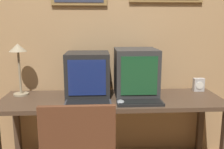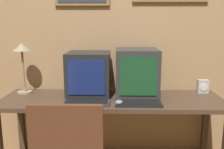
# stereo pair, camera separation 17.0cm
# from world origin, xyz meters

# --- Properties ---
(wall_back) EXTENTS (8.00, 0.08, 2.60)m
(wall_back) POSITION_xyz_m (0.00, 1.45, 1.31)
(wall_back) COLOR tan
(wall_back) RESTS_ON ground_plane
(desk) EXTENTS (1.98, 0.60, 0.73)m
(desk) POSITION_xyz_m (0.00, 1.09, 0.65)
(desk) COLOR #4C3828
(desk) RESTS_ON ground_plane
(monitor_left) EXTENTS (0.39, 0.38, 0.40)m
(monitor_left) POSITION_xyz_m (-0.22, 1.19, 0.93)
(monitor_left) COLOR black
(monitor_left) RESTS_ON desk
(monitor_right) EXTENTS (0.38, 0.40, 0.44)m
(monitor_right) POSITION_xyz_m (0.22, 1.17, 0.95)
(monitor_right) COLOR #333333
(monitor_right) RESTS_ON desk
(keyboard_main) EXTENTS (0.38, 0.16, 0.03)m
(keyboard_main) POSITION_xyz_m (-0.21, 0.91, 0.74)
(keyboard_main) COLOR #333338
(keyboard_main) RESTS_ON desk
(keyboard_side) EXTENTS (0.39, 0.15, 0.03)m
(keyboard_side) POSITION_xyz_m (0.22, 0.90, 0.74)
(keyboard_side) COLOR black
(keyboard_side) RESTS_ON desk
(mouse_near_keyboard) EXTENTS (0.07, 0.11, 0.04)m
(mouse_near_keyboard) POSITION_xyz_m (0.06, 0.91, 0.75)
(mouse_near_keyboard) COLOR gray
(mouse_near_keyboard) RESTS_ON desk
(desk_clock) EXTENTS (0.10, 0.06, 0.13)m
(desk_clock) POSITION_xyz_m (0.87, 1.28, 0.79)
(desk_clock) COLOR #B7B2AD
(desk_clock) RESTS_ON desk
(desk_lamp) EXTENTS (0.16, 0.16, 0.48)m
(desk_lamp) POSITION_xyz_m (-0.85, 1.24, 1.10)
(desk_lamp) COLOR tan
(desk_lamp) RESTS_ON desk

